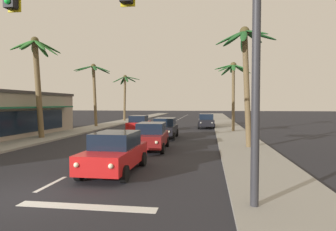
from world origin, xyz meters
name	(u,v)px	position (x,y,z in m)	size (l,w,h in m)	color
ground_plane	(27,196)	(0.00, 0.00, 0.00)	(220.00, 220.00, 0.00)	#232328
sidewalk_right	(232,133)	(7.80, 20.00, 0.07)	(3.20, 110.00, 0.14)	gray
sidewalk_left	(79,131)	(-7.80, 20.00, 0.07)	(3.20, 110.00, 0.14)	gray
lane_markings	(156,133)	(0.42, 19.78, 0.00)	(4.28, 87.32, 0.01)	silver
traffic_signal_mast	(137,13)	(3.59, -0.25, 5.36)	(10.58, 0.41, 7.62)	#2D2D33
sedan_lead_at_stop_bar	(115,152)	(1.69, 3.38, 0.85)	(1.98, 4.46, 1.68)	red
sedan_third_in_queue	(151,136)	(2.01, 9.44, 0.85)	(2.11, 4.51, 1.68)	maroon
sedan_fifth_in_queue	(165,128)	(1.94, 15.49, 0.85)	(1.98, 4.47, 1.68)	black
sedan_oncoming_far	(139,124)	(-1.48, 20.31, 0.85)	(2.11, 4.51, 1.68)	red
sedan_parked_nearest_kerb	(206,121)	(5.24, 26.13, 0.85)	(2.03, 4.48, 1.68)	black
palm_left_second	(37,69)	(-8.22, 13.46, 5.66)	(3.96, 3.92, 8.25)	brown
palm_left_third	(94,82)	(-8.32, 25.36, 5.55)	(4.83, 4.35, 7.73)	brown
palm_left_farthest	(125,88)	(-8.04, 37.39, 5.39)	(4.74, 4.17, 7.57)	brown
palm_right_second	(246,60)	(7.81, 10.57, 5.60)	(3.89, 3.66, 7.70)	brown
palm_right_third	(233,79)	(7.95, 21.40, 5.38)	(3.64, 3.64, 7.03)	brown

